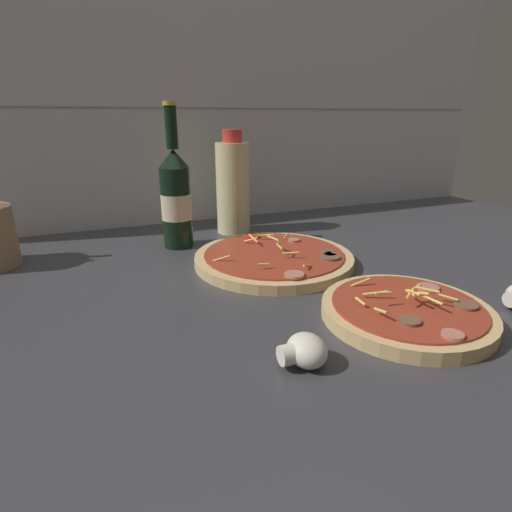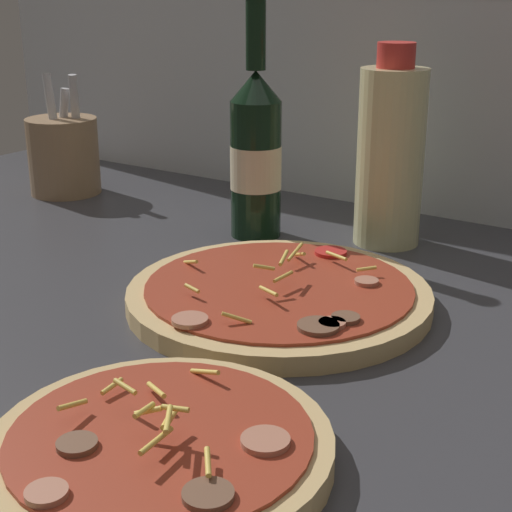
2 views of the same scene
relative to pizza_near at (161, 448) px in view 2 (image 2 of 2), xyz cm
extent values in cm
cube|color=#38383D|center=(-4.56, 17.74, -2.32)|extent=(160.00, 90.00, 2.50)
cylinder|color=tan|center=(-0.03, 0.03, -0.14)|extent=(22.37, 22.37, 1.86)
cylinder|color=#9E3823|center=(-0.03, 0.03, 0.93)|extent=(19.69, 19.69, 0.30)
cylinder|color=#B7755B|center=(-1.09, -8.46, 1.28)|extent=(2.48, 2.48, 0.40)
cylinder|color=brown|center=(-3.26, -4.05, 1.28)|extent=(2.59, 2.59, 0.40)
cylinder|color=#B7755B|center=(6.20, 2.78, 1.28)|extent=(3.14, 3.14, 0.40)
cylinder|color=brown|center=(6.51, -3.53, 1.28)|extent=(2.99, 2.99, 0.40)
cylinder|color=#EFCC56|center=(-2.93, 3.05, 1.88)|extent=(3.03, 1.96, 1.01)
cylinder|color=#EFCC56|center=(-0.39, -0.59, 2.88)|extent=(1.79, 1.15, 0.87)
cylinder|color=#EFCC56|center=(1.75, -2.34, 2.43)|extent=(0.66, 3.20, 0.42)
cylinder|color=#EFCC56|center=(-3.57, 0.73, 3.00)|extent=(2.21, 0.71, 0.50)
cylinder|color=#EFCC56|center=(-5.92, -1.82, 2.11)|extent=(0.43, 2.42, 0.88)
cylinder|color=#EFCC56|center=(5.16, -1.75, 1.91)|extent=(1.81, 2.09, 0.62)
cylinder|color=#EFCC56|center=(1.84, -1.28, 3.39)|extent=(1.94, 2.57, 0.38)
cylinder|color=#EFCC56|center=(1.30, 0.05, 3.30)|extent=(1.89, 0.80, 0.48)
cylinder|color=#EFCC56|center=(-0.23, -1.13, 3.25)|extent=(0.51, 1.94, 0.45)
cylinder|color=#EFCC56|center=(-2.11, 7.43, 1.59)|extent=(3.00, 0.88, 1.25)
cylinder|color=#EFCC56|center=(-6.07, 1.99, 1.68)|extent=(0.40, 2.04, 0.54)
cylinder|color=#EFCC56|center=(0.74, 0.26, 2.36)|extent=(0.77, 1.88, 0.74)
cylinder|color=#EFCC56|center=(1.27, -0.81, 2.79)|extent=(1.29, 1.97, 0.69)
cylinder|color=tan|center=(-7.59, 26.10, -0.19)|extent=(29.00, 29.00, 1.77)
cylinder|color=#9E3823|center=(-7.59, 26.10, 0.85)|extent=(25.52, 25.52, 0.30)
cylinder|color=brown|center=(1.47, 22.40, 1.20)|extent=(2.49, 2.49, 0.40)
cylinder|color=#B7755B|center=(-9.27, 14.68, 1.20)|extent=(3.14, 3.14, 0.40)
cylinder|color=brown|center=(0.37, 19.64, 1.20)|extent=(3.57, 3.57, 0.40)
cylinder|color=red|center=(-7.82, 36.66, 1.20)|extent=(3.40, 3.40, 0.40)
cylinder|color=#B7755B|center=(1.06, 20.78, 1.20)|extent=(2.31, 2.31, 0.40)
cylinder|color=#B7755B|center=(-0.86, 31.09, 1.20)|extent=(2.31, 2.31, 0.40)
cylinder|color=#EFCC56|center=(-1.76, 32.83, 1.77)|extent=(1.73, 1.56, 0.55)
cylinder|color=#EFCC56|center=(-5.76, 34.08, 1.95)|extent=(3.13, 1.71, 0.57)
cylinder|color=#EFCC56|center=(-12.57, 19.16, 1.84)|extent=(1.92, 0.76, 0.50)
cylinder|color=#EFCC56|center=(-7.69, 23.66, 3.52)|extent=(1.72, 1.66, 0.79)
cylinder|color=#EFCC56|center=(-7.48, 26.74, 3.57)|extent=(1.40, 3.04, 0.64)
cylinder|color=#EFCC56|center=(-6.20, 22.13, 2.01)|extent=(2.81, 1.66, 0.63)
cylinder|color=#EFCC56|center=(-9.31, 31.88, 2.31)|extent=(0.77, 3.39, 1.07)
cylinder|color=#EFCC56|center=(-9.39, 32.91, 1.74)|extent=(2.39, 2.06, 1.31)
cylinder|color=#EFCC56|center=(-5.84, 16.69, 1.49)|extent=(2.38, 1.73, 1.16)
cylinder|color=#EFCC56|center=(-6.72, 25.45, 2.23)|extent=(0.61, 2.76, 0.47)
cylinder|color=#EFCC56|center=(-17.77, 25.49, 1.44)|extent=(2.97, 1.78, 1.37)
cylinder|color=black|center=(-21.63, 43.00, 7.01)|extent=(6.03, 6.03, 16.17)
cone|color=black|center=(-21.63, 43.00, 16.86)|extent=(6.03, 6.03, 3.54)
cylinder|color=black|center=(-21.63, 43.00, 22.57)|extent=(2.29, 2.29, 7.87)
cylinder|color=beige|center=(-21.63, 43.00, 7.33)|extent=(6.09, 6.09, 5.17)
cylinder|color=beige|center=(-7.29, 49.27, 9.04)|extent=(7.70, 7.70, 20.23)
cylinder|color=red|center=(-7.29, 49.27, 20.54)|extent=(4.23, 4.23, 2.76)
cylinder|color=#9E7A56|center=(-55.75, 44.11, 4.36)|extent=(10.07, 10.07, 10.87)
cylinder|color=#BCBCC1|center=(-56.27, 44.94, 8.58)|extent=(2.86, 2.41, 10.68)
cylinder|color=#BCBCC1|center=(-54.04, 45.47, 9.59)|extent=(2.36, 2.54, 12.69)
cylinder|color=#BCBCC1|center=(-56.13, 43.08, 9.69)|extent=(3.59, 2.29, 12.85)
camera|label=1|loc=(-36.72, -36.73, 24.77)|focal=28.00mm
camera|label=2|loc=(29.23, -32.47, 28.42)|focal=55.00mm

